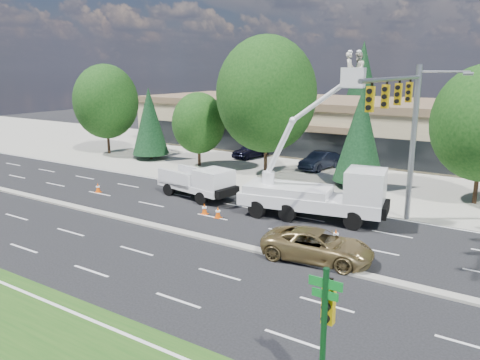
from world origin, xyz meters
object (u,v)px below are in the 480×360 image
Objects in this scene: signal_mast at (406,121)px; bucket_truck at (323,186)px; street_sign_pole at (325,323)px; minivan at (318,245)px; utility_pickup at (200,186)px.

bucket_truck reaches higher than signal_mast.
signal_mast is 2.54× the size of street_sign_pole.
bucket_truck is 6.28m from minivan.
bucket_truck is (-6.24, 14.73, -0.40)m from street_sign_pole.
utility_pickup is (-13.20, -0.92, -5.14)m from signal_mast.
minivan is at bearing -107.73° from signal_mast.
minivan is (11.14, -5.52, -0.19)m from utility_pickup.
signal_mast is at bearing -24.42° from minivan.
signal_mast is 8.62m from minivan.
street_sign_pole is at bearing -77.22° from bucket_truck.
signal_mast is 15.99m from street_sign_pole.
signal_mast reaches higher than street_sign_pole.
bucket_truck is 1.88× the size of minivan.
street_sign_pole is 0.66× the size of utility_pickup.
minivan is (2.21, -5.73, -1.33)m from bucket_truck.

